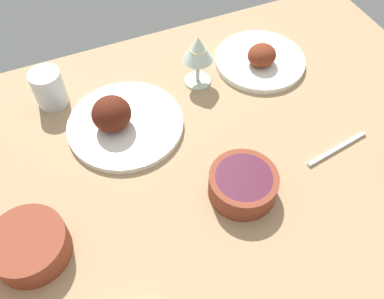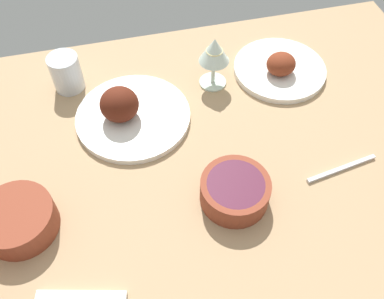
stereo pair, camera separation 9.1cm
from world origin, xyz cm
name	(u,v)px [view 1 (the left image)]	position (x,y,z in cm)	size (l,w,h in cm)	color
dining_table	(192,160)	(0.00, 0.00, 2.00)	(140.00, 90.00, 4.00)	tan
plate_near_viewer	(260,59)	(29.01, 20.95, 5.64)	(24.33, 24.33, 7.14)	white
plate_center_main	(121,121)	(-12.16, 13.98, 6.49)	(27.50, 27.50, 9.84)	white
bowl_soup	(29,245)	(-37.15, -9.42, 7.25)	(14.70, 14.70, 6.00)	brown
bowl_onions	(243,184)	(5.81, -13.13, 7.15)	(14.35, 14.35, 5.80)	brown
wine_glass	(198,51)	(10.81, 21.46, 13.93)	(7.60, 7.60, 14.00)	silver
water_tumbler	(49,88)	(-25.36, 28.90, 8.74)	(7.62, 7.62, 9.48)	silver
fork_loose	(337,149)	(31.09, -11.79, 4.40)	(17.42, 0.90, 0.80)	silver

